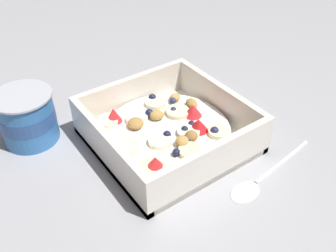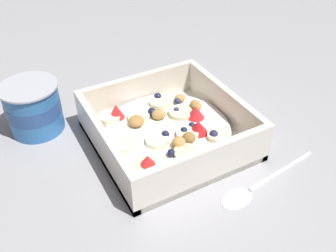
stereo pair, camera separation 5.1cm
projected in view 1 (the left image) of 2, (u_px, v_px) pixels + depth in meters
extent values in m
plane|color=#9E9EA3|center=(169.00, 147.00, 0.56)|extent=(2.40, 2.40, 0.00)
cube|color=white|center=(168.00, 139.00, 0.57)|extent=(0.21, 0.21, 0.01)
cube|color=white|center=(219.00, 102.00, 0.60)|extent=(0.21, 0.01, 0.06)
cube|color=white|center=(108.00, 152.00, 0.50)|extent=(0.21, 0.01, 0.06)
cube|color=white|center=(213.00, 164.00, 0.49)|extent=(0.01, 0.19, 0.06)
cube|color=white|center=(133.00, 94.00, 0.62)|extent=(0.01, 0.19, 0.06)
cylinder|color=white|center=(168.00, 133.00, 0.56)|extent=(0.19, 0.19, 0.01)
cylinder|color=#F7EFC6|center=(137.00, 119.00, 0.57)|extent=(0.04, 0.04, 0.01)
cylinder|color=#F4EAB7|center=(107.00, 121.00, 0.56)|extent=(0.03, 0.03, 0.01)
cylinder|color=#F4EAB7|center=(127.00, 147.00, 0.52)|extent=(0.04, 0.04, 0.01)
cylinder|color=#F4EAB7|center=(178.00, 112.00, 0.58)|extent=(0.05, 0.05, 0.01)
cylinder|color=#F4EAB7|center=(219.00, 132.00, 0.54)|extent=(0.04, 0.04, 0.01)
cylinder|color=beige|center=(192.00, 151.00, 0.51)|extent=(0.04, 0.04, 0.01)
cylinder|color=#F7EFC6|center=(188.00, 132.00, 0.54)|extent=(0.05, 0.05, 0.01)
cylinder|color=beige|center=(151.00, 169.00, 0.48)|extent=(0.05, 0.05, 0.01)
cylinder|color=#F4EAB7|center=(156.00, 103.00, 0.60)|extent=(0.05, 0.05, 0.01)
cylinder|color=#F7EFC6|center=(160.00, 141.00, 0.53)|extent=(0.04, 0.04, 0.01)
cone|color=red|center=(193.00, 110.00, 0.58)|extent=(0.03, 0.03, 0.02)
cone|color=red|center=(155.00, 163.00, 0.48)|extent=(0.04, 0.04, 0.02)
cone|color=red|center=(198.00, 125.00, 0.55)|extent=(0.03, 0.03, 0.02)
cone|color=red|center=(114.00, 115.00, 0.56)|extent=(0.03, 0.03, 0.02)
sphere|color=#191E3D|center=(149.00, 113.00, 0.57)|extent=(0.01, 0.01, 0.01)
sphere|color=#191E3D|center=(185.00, 129.00, 0.55)|extent=(0.01, 0.01, 0.01)
sphere|color=#23284C|center=(181.00, 144.00, 0.52)|extent=(0.01, 0.01, 0.01)
sphere|color=navy|center=(173.00, 101.00, 0.60)|extent=(0.01, 0.01, 0.01)
sphere|color=#23284C|center=(173.00, 110.00, 0.58)|extent=(0.01, 0.01, 0.01)
sphere|color=#191E3D|center=(176.00, 152.00, 0.51)|extent=(0.01, 0.01, 0.01)
sphere|color=#191E3D|center=(167.00, 135.00, 0.54)|extent=(0.01, 0.01, 0.01)
sphere|color=#191E3D|center=(152.00, 97.00, 0.61)|extent=(0.01, 0.01, 0.01)
sphere|color=navy|center=(187.00, 139.00, 0.53)|extent=(0.01, 0.01, 0.01)
sphere|color=#23284C|center=(214.00, 131.00, 0.54)|extent=(0.01, 0.01, 0.01)
sphere|color=#191E3D|center=(191.00, 124.00, 0.56)|extent=(0.01, 0.01, 0.01)
ellipsoid|color=tan|center=(179.00, 142.00, 0.52)|extent=(0.02, 0.02, 0.02)
ellipsoid|color=tan|center=(175.00, 98.00, 0.61)|extent=(0.02, 0.02, 0.01)
ellipsoid|color=tan|center=(157.00, 115.00, 0.57)|extent=(0.02, 0.03, 0.01)
ellipsoid|color=olive|center=(191.00, 136.00, 0.53)|extent=(0.02, 0.03, 0.02)
ellipsoid|color=#AD7F42|center=(136.00, 123.00, 0.55)|extent=(0.03, 0.03, 0.01)
ellipsoid|color=#AD7F42|center=(192.00, 104.00, 0.59)|extent=(0.03, 0.02, 0.01)
ellipsoid|color=silver|center=(245.00, 190.00, 0.49)|extent=(0.04, 0.05, 0.01)
cylinder|color=silver|center=(283.00, 160.00, 0.53)|extent=(0.02, 0.12, 0.01)
cylinder|color=#3370B7|center=(27.00, 118.00, 0.55)|extent=(0.08, 0.08, 0.08)
cylinder|color=#2D5193|center=(27.00, 116.00, 0.55)|extent=(0.08, 0.08, 0.02)
cylinder|color=#B7BCC6|center=(21.00, 96.00, 0.53)|extent=(0.09, 0.09, 0.00)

